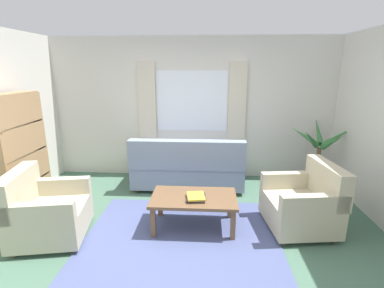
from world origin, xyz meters
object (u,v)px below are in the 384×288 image
at_px(coffee_table, 194,201).
at_px(bookshelf, 21,152).
at_px(armchair_right, 304,203).
at_px(book_stack_on_table, 196,197).
at_px(couch, 188,168).
at_px(potted_plant, 318,161).
at_px(armchair_left, 45,212).

relative_size(coffee_table, bookshelf, 0.64).
bearing_deg(armchair_right, coffee_table, -94.29).
relative_size(armchair_right, bookshelf, 0.54).
height_order(armchair_right, coffee_table, armchair_right).
bearing_deg(book_stack_on_table, armchair_right, 5.60).
relative_size(couch, armchair_right, 2.03).
xyz_separation_m(couch, potted_plant, (2.22, 0.08, 0.15)).
bearing_deg(bookshelf, armchair_left, 44.45).
xyz_separation_m(armchair_left, armchair_right, (3.22, 0.42, 0.00)).
xyz_separation_m(couch, armchair_left, (-1.62, -1.63, -0.01)).
distance_m(couch, book_stack_on_table, 1.36).
bearing_deg(bookshelf, coffee_table, 81.85).
height_order(couch, book_stack_on_table, couch).
height_order(coffee_table, bookshelf, bookshelf).
distance_m(book_stack_on_table, bookshelf, 2.59).
bearing_deg(armchair_right, bookshelf, -101.23).
height_order(couch, potted_plant, potted_plant).
distance_m(couch, armchair_right, 2.01).
distance_m(armchair_right, bookshelf, 3.96).
xyz_separation_m(armchair_right, book_stack_on_table, (-1.40, -0.14, 0.11)).
relative_size(coffee_table, potted_plant, 0.92).
xyz_separation_m(book_stack_on_table, bookshelf, (-2.52, 0.43, 0.43)).
xyz_separation_m(armchair_right, potted_plant, (0.62, 1.29, 0.16)).
xyz_separation_m(armchair_right, coffee_table, (-1.43, -0.07, 0.03)).
xyz_separation_m(armchair_left, bookshelf, (-0.69, 0.71, 0.54)).
height_order(book_stack_on_table, potted_plant, potted_plant).
height_order(armchair_left, armchair_right, same).
xyz_separation_m(coffee_table, book_stack_on_table, (0.03, -0.07, 0.08)).
relative_size(couch, bookshelf, 1.10).
xyz_separation_m(armchair_right, bookshelf, (-3.92, 0.29, 0.54)).
bearing_deg(couch, armchair_right, 142.98).
bearing_deg(armchair_right, couch, -134.04).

